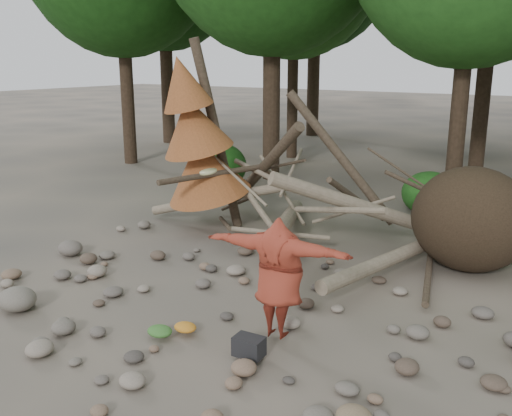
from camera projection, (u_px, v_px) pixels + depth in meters
The scene contains 11 objects.
ground at pixel (221, 320), 8.73m from camera, with size 120.00×120.00×0.00m, color #514C44.
deadfall_pile at pixel (439, 218), 10.84m from camera, with size 8.55×5.24×3.30m.
dead_conifer at pixel (198, 141), 12.57m from camera, with size 2.06×2.16×4.35m.
bush_left at pixel (217, 166), 17.29m from camera, with size 1.80×1.80×1.44m, color #194813.
bush_mid at pixel (430, 193), 14.47m from camera, with size 1.40×1.40×1.12m, color #225B1A.
frisbee_thrower at pixel (279, 277), 7.88m from camera, with size 2.33×0.81×2.32m.
backpack at pixel (249, 350), 7.56m from camera, with size 0.40×0.26×0.26m, color black.
cloth_green at pixel (160, 334), 8.13m from camera, with size 0.38×0.32×0.14m, color #39702D.
cloth_orange at pixel (185, 330), 8.27m from camera, with size 0.34×0.28×0.13m, color orange.
boulder_front_left at pixel (17, 299), 9.03m from camera, with size 0.63×0.57×0.38m, color slate.
boulder_mid_left at pixel (70, 248), 11.57m from camera, with size 0.52×0.46×0.31m, color #686058.
Camera 1 is at (4.84, -6.40, 3.89)m, focal length 40.00 mm.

